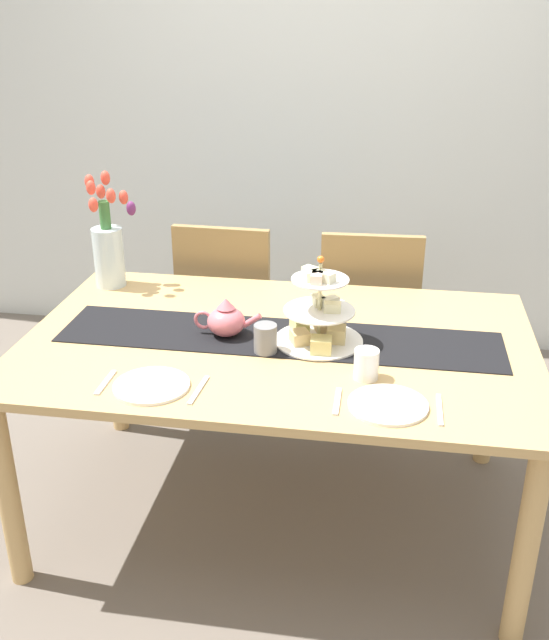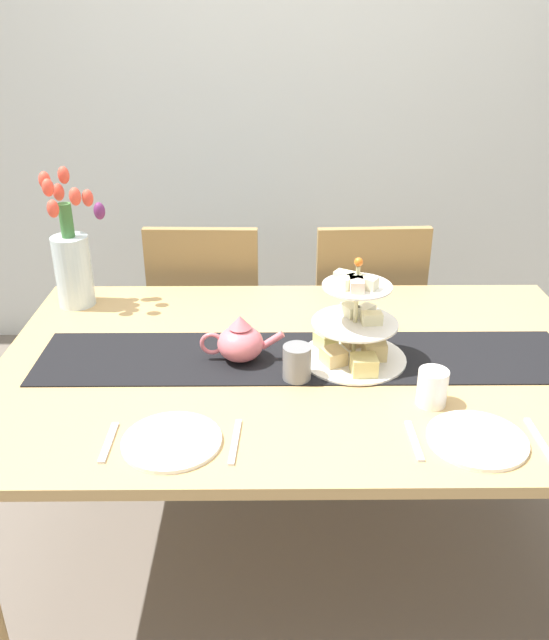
% 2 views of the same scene
% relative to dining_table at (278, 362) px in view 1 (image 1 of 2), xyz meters
% --- Properties ---
extents(ground_plane, '(8.00, 8.00, 0.00)m').
position_rel_dining_table_xyz_m(ground_plane, '(0.00, 0.00, -0.64)').
color(ground_plane, '#6B6056').
extents(room_wall_rear, '(6.00, 0.08, 2.60)m').
position_rel_dining_table_xyz_m(room_wall_rear, '(0.00, 1.65, 0.66)').
color(room_wall_rear, silver).
rests_on(room_wall_rear, ground_plane).
extents(dining_table, '(1.74, 1.10, 0.73)m').
position_rel_dining_table_xyz_m(dining_table, '(0.00, 0.00, 0.00)').
color(dining_table, tan).
rests_on(dining_table, ground_plane).
extents(chair_left, '(0.43, 0.43, 0.91)m').
position_rel_dining_table_xyz_m(chair_left, '(-0.35, 0.78, -0.14)').
color(chair_left, olive).
rests_on(chair_left, ground_plane).
extents(chair_right, '(0.44, 0.44, 0.91)m').
position_rel_dining_table_xyz_m(chair_right, '(0.28, 0.78, -0.14)').
color(chair_right, olive).
rests_on(chair_right, ground_plane).
extents(table_runner, '(1.51, 0.31, 0.00)m').
position_rel_dining_table_xyz_m(table_runner, '(0.00, 0.01, 0.09)').
color(table_runner, black).
rests_on(table_runner, dining_table).
extents(tiered_cake_stand, '(0.30, 0.30, 0.30)m').
position_rel_dining_table_xyz_m(tiered_cake_stand, '(0.14, 0.00, 0.17)').
color(tiered_cake_stand, beige).
rests_on(tiered_cake_stand, table_runner).
extents(teapot, '(0.24, 0.13, 0.14)m').
position_rel_dining_table_xyz_m(teapot, '(-0.18, 0.00, 0.14)').
color(teapot, '#D66B75').
rests_on(teapot, table_runner).
extents(tulip_vase, '(0.19, 0.16, 0.45)m').
position_rel_dining_table_xyz_m(tulip_vase, '(-0.74, 0.40, 0.25)').
color(tulip_vase, silver).
rests_on(tulip_vase, dining_table).
extents(dinner_plate_left, '(0.23, 0.23, 0.01)m').
position_rel_dining_table_xyz_m(dinner_plate_left, '(-0.32, -0.39, 0.09)').
color(dinner_plate_left, white).
rests_on(dinner_plate_left, dining_table).
extents(fork_left, '(0.02, 0.15, 0.01)m').
position_rel_dining_table_xyz_m(fork_left, '(-0.47, -0.39, 0.09)').
color(fork_left, silver).
rests_on(fork_left, dining_table).
extents(knife_left, '(0.02, 0.17, 0.01)m').
position_rel_dining_table_xyz_m(knife_left, '(-0.18, -0.39, 0.09)').
color(knife_left, silver).
rests_on(knife_left, dining_table).
extents(dinner_plate_right, '(0.23, 0.23, 0.01)m').
position_rel_dining_table_xyz_m(dinner_plate_right, '(0.38, -0.39, 0.09)').
color(dinner_plate_right, white).
rests_on(dinner_plate_right, dining_table).
extents(fork_right, '(0.02, 0.15, 0.01)m').
position_rel_dining_table_xyz_m(fork_right, '(0.23, -0.39, 0.09)').
color(fork_right, silver).
rests_on(fork_right, dining_table).
extents(knife_right, '(0.01, 0.17, 0.01)m').
position_rel_dining_table_xyz_m(knife_right, '(0.52, -0.39, 0.09)').
color(knife_right, silver).
rests_on(knife_right, dining_table).
extents(mug_grey, '(0.08, 0.08, 0.09)m').
position_rel_dining_table_xyz_m(mug_grey, '(-0.03, -0.11, 0.14)').
color(mug_grey, slate).
rests_on(mug_grey, table_runner).
extents(mug_white_text, '(0.08, 0.08, 0.09)m').
position_rel_dining_table_xyz_m(mug_white_text, '(0.31, -0.23, 0.13)').
color(mug_white_text, white).
rests_on(mug_white_text, dining_table).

